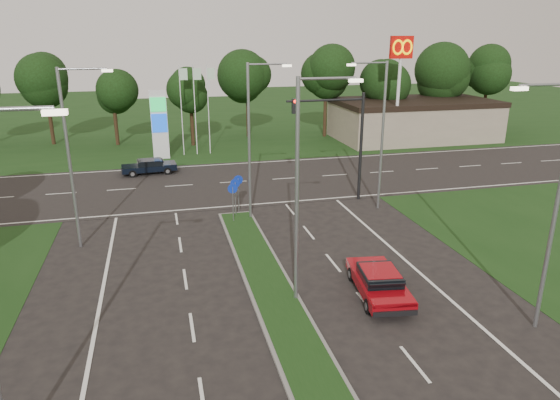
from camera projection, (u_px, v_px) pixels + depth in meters
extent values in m
cube|color=#163311|center=(190.00, 119.00, 65.53)|extent=(160.00, 50.00, 0.02)
cube|color=black|center=(220.00, 183.00, 36.94)|extent=(160.00, 12.00, 0.02)
cube|color=slate|center=(289.00, 328.00, 18.48)|extent=(2.00, 26.00, 0.12)
cube|color=gray|center=(413.00, 120.00, 52.40)|extent=(16.00, 9.00, 4.00)
cylinder|color=gray|center=(297.00, 196.00, 19.12)|extent=(0.16, 0.16, 9.00)
cylinder|color=gray|center=(327.00, 78.00, 17.99)|extent=(2.20, 0.10, 0.10)
cube|color=#FFF2CC|center=(356.00, 81.00, 18.28)|extent=(0.50, 0.22, 0.12)
cylinder|color=gray|center=(249.00, 144.00, 28.34)|extent=(0.16, 0.16, 9.00)
cylinder|color=gray|center=(267.00, 64.00, 27.22)|extent=(2.20, 0.10, 0.10)
cube|color=#FFF2CC|center=(287.00, 66.00, 27.50)|extent=(0.50, 0.22, 0.12)
cube|color=#FFF2CC|center=(55.00, 112.00, 10.62)|extent=(0.50, 0.22, 0.12)
cylinder|color=gray|center=(70.00, 162.00, 24.37)|extent=(0.16, 0.16, 9.00)
cylinder|color=gray|center=(82.00, 69.00, 23.25)|extent=(2.20, 0.10, 0.10)
cube|color=#FFF2CC|center=(107.00, 71.00, 23.53)|extent=(0.50, 0.22, 0.12)
cylinder|color=gray|center=(382.00, 138.00, 30.21)|extent=(0.16, 0.16, 9.00)
cylinder|color=gray|center=(369.00, 63.00, 28.58)|extent=(2.20, 0.10, 0.10)
cube|color=#FFF2CC|center=(351.00, 65.00, 28.37)|extent=(0.50, 0.22, 0.12)
cylinder|color=gray|center=(555.00, 213.00, 17.30)|extent=(0.16, 0.16, 9.00)
cylinder|color=gray|center=(550.00, 85.00, 15.67)|extent=(2.20, 0.10, 0.10)
cube|color=#FFF2CC|center=(519.00, 89.00, 15.45)|extent=(0.50, 0.22, 0.12)
cylinder|color=black|center=(361.00, 148.00, 32.25)|extent=(0.20, 0.20, 7.00)
cylinder|color=black|center=(326.00, 100.00, 30.71)|extent=(5.00, 0.14, 0.14)
cube|color=black|center=(294.00, 106.00, 30.35)|extent=(0.28, 0.28, 0.90)
sphere|color=#FF190C|center=(295.00, 102.00, 30.09)|extent=(0.20, 0.20, 0.20)
cylinder|color=gray|center=(233.00, 205.00, 28.69)|extent=(0.06, 0.06, 2.20)
cylinder|color=#0C26A5|center=(233.00, 189.00, 28.38)|extent=(0.56, 0.04, 0.56)
cylinder|color=gray|center=(236.00, 200.00, 29.68)|extent=(0.06, 0.06, 2.20)
cylinder|color=#0C26A5|center=(235.00, 183.00, 29.37)|extent=(0.56, 0.04, 0.56)
cylinder|color=gray|center=(239.00, 196.00, 30.39)|extent=(0.06, 0.06, 2.20)
cylinder|color=#0C26A5|center=(238.00, 180.00, 30.08)|extent=(0.56, 0.04, 0.56)
cube|color=silver|center=(160.00, 125.00, 43.39)|extent=(1.40, 0.30, 6.00)
cube|color=#0CA53F|center=(158.00, 104.00, 42.66)|extent=(1.30, 0.08, 1.20)
cube|color=#0C3FBF|center=(159.00, 123.00, 43.16)|extent=(1.30, 0.08, 1.60)
cylinder|color=silver|center=(182.00, 111.00, 44.46)|extent=(0.08, 0.08, 8.00)
cube|color=#B2D8B2|center=(183.00, 74.00, 43.54)|extent=(0.70, 0.02, 1.00)
cylinder|color=silver|center=(195.00, 111.00, 44.73)|extent=(0.08, 0.08, 8.00)
cube|color=#B2D8B2|center=(197.00, 74.00, 43.81)|extent=(0.70, 0.02, 1.00)
cylinder|color=silver|center=(208.00, 110.00, 45.00)|extent=(0.08, 0.08, 8.00)
cube|color=#B2D8B2|center=(211.00, 74.00, 44.08)|extent=(0.70, 0.02, 1.00)
cylinder|color=silver|center=(398.00, 96.00, 46.86)|extent=(0.30, 0.30, 10.00)
cube|color=#BF0C07|center=(401.00, 47.00, 45.49)|extent=(2.20, 0.35, 2.00)
torus|color=#FFC600|center=(398.00, 47.00, 45.18)|extent=(1.06, 0.16, 1.06)
torus|color=#FFC600|center=(407.00, 47.00, 45.39)|extent=(1.06, 0.16, 1.06)
cylinder|color=black|center=(199.00, 120.00, 51.01)|extent=(0.36, 0.36, 4.40)
sphere|color=black|center=(197.00, 77.00, 49.66)|extent=(6.00, 6.00, 6.00)
sphere|color=black|center=(200.00, 67.00, 49.24)|extent=(4.80, 4.80, 4.80)
cube|color=maroon|center=(379.00, 283.00, 20.79)|extent=(2.36, 4.53, 0.44)
cube|color=black|center=(380.00, 275.00, 20.58)|extent=(1.76, 2.10, 0.41)
cube|color=maroon|center=(380.00, 271.00, 20.52)|extent=(1.62, 1.74, 0.04)
cylinder|color=black|center=(351.00, 274.00, 22.10)|extent=(0.28, 0.63, 0.61)
cylinder|color=black|center=(387.00, 273.00, 22.26)|extent=(0.28, 0.63, 0.61)
cylinder|color=black|center=(368.00, 306.00, 19.48)|extent=(0.28, 0.63, 0.61)
cylinder|color=black|center=(408.00, 304.00, 19.64)|extent=(0.28, 0.63, 0.61)
cube|color=black|center=(149.00, 167.00, 39.29)|extent=(4.26, 2.02, 0.42)
cube|color=black|center=(150.00, 162.00, 39.19)|extent=(1.93, 1.58, 0.40)
cube|color=black|center=(150.00, 160.00, 39.13)|extent=(1.60, 1.47, 0.04)
cylinder|color=black|center=(133.00, 174.00, 38.27)|extent=(0.60, 0.23, 0.58)
cylinder|color=black|center=(132.00, 169.00, 39.65)|extent=(0.60, 0.23, 0.58)
cylinder|color=black|center=(168.00, 171.00, 39.07)|extent=(0.60, 0.23, 0.58)
cylinder|color=black|center=(165.00, 167.00, 40.45)|extent=(0.60, 0.23, 0.58)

